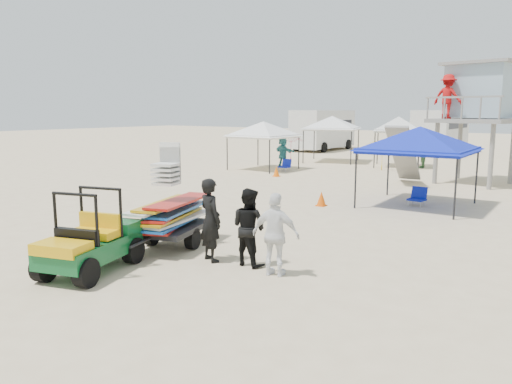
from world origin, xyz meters
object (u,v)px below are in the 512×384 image
Objects in this scene: canopy_blue at (420,131)px; utility_cart at (88,235)px; lifeguard_tower at (476,96)px; surf_trailer at (171,210)px; man_left at (210,220)px.

utility_cart is at bearing -105.93° from canopy_blue.
lifeguard_tower is at bearing 87.89° from canopy_blue.
utility_cart is at bearing -90.10° from surf_trailer.
lifeguard_tower reaches higher than surf_trailer.
utility_cart is 18.46m from lifeguard_tower.
utility_cart is at bearing -100.76° from lifeguard_tower.
man_left is (1.52, 2.03, 0.13)m from utility_cart.
lifeguard_tower is 1.52× the size of canopy_blue.
man_left is 0.53× the size of canopy_blue.
lifeguard_tower is 6.99m from canopy_blue.
utility_cart is 2.33m from surf_trailer.
canopy_blue is at bearing -92.11° from lifeguard_tower.
canopy_blue is at bearing -79.46° from man_left.
lifeguard_tower reaches higher than utility_cart.
utility_cart is 1.32× the size of man_left.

